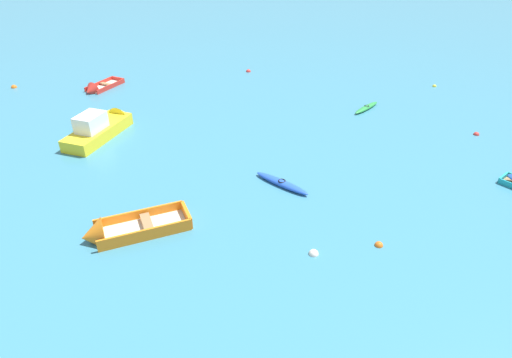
{
  "coord_description": "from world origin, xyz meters",
  "views": [
    {
      "loc": [
        -4.96,
        5.53,
        12.26
      ],
      "look_at": [
        0.0,
        24.55,
        0.15
      ],
      "focal_mm": 31.05,
      "sensor_mm": 36.0,
      "label": 1
    }
  ],
  "objects_px": {
    "kayak_green_midfield_right": "(366,108)",
    "mooring_buoy_trailing": "(434,86)",
    "kayak_blue_outer_right": "(282,183)",
    "mooring_buoy_far_field": "(314,254)",
    "rowboat_red_near_left": "(96,89)",
    "rowboat_orange_back_row_center": "(116,232)",
    "mooring_buoy_midfield": "(248,72)",
    "mooring_buoy_between_boats_right": "(379,246)",
    "mooring_buoy_between_boats_left": "(476,135)",
    "mooring_buoy_central": "(14,88)",
    "motor_launch_yellow_outer_left": "(102,126)"
  },
  "relations": [
    {
      "from": "mooring_buoy_trailing",
      "to": "mooring_buoy_between_boats_right",
      "type": "height_order",
      "value": "mooring_buoy_between_boats_right"
    },
    {
      "from": "mooring_buoy_midfield",
      "to": "mooring_buoy_trailing",
      "type": "bearing_deg",
      "value": -28.64
    },
    {
      "from": "rowboat_orange_back_row_center",
      "to": "mooring_buoy_midfield",
      "type": "distance_m",
      "value": 23.3
    },
    {
      "from": "mooring_buoy_between_boats_left",
      "to": "mooring_buoy_midfield",
      "type": "height_order",
      "value": "mooring_buoy_midfield"
    },
    {
      "from": "motor_launch_yellow_outer_left",
      "to": "mooring_buoy_between_boats_right",
      "type": "relative_size",
      "value": 15.29
    },
    {
      "from": "kayak_blue_outer_right",
      "to": "rowboat_orange_back_row_center",
      "type": "distance_m",
      "value": 8.48
    },
    {
      "from": "kayak_green_midfield_right",
      "to": "rowboat_red_near_left",
      "type": "xyz_separation_m",
      "value": [
        -18.75,
        8.64,
        0.03
      ]
    },
    {
      "from": "mooring_buoy_far_field",
      "to": "mooring_buoy_between_boats_right",
      "type": "bearing_deg",
      "value": -3.82
    },
    {
      "from": "mooring_buoy_far_field",
      "to": "mooring_buoy_trailing",
      "type": "bearing_deg",
      "value": 44.72
    },
    {
      "from": "kayak_green_midfield_right",
      "to": "mooring_buoy_trailing",
      "type": "relative_size",
      "value": 8.45
    },
    {
      "from": "mooring_buoy_between_boats_right",
      "to": "mooring_buoy_central",
      "type": "xyz_separation_m",
      "value": [
        -18.84,
        24.84,
        0.0
      ]
    },
    {
      "from": "kayak_green_midfield_right",
      "to": "kayak_blue_outer_right",
      "type": "relative_size",
      "value": 0.89
    },
    {
      "from": "mooring_buoy_between_boats_left",
      "to": "mooring_buoy_midfield",
      "type": "distance_m",
      "value": 19.23
    },
    {
      "from": "mooring_buoy_far_field",
      "to": "mooring_buoy_between_boats_right",
      "type": "distance_m",
      "value": 2.88
    },
    {
      "from": "rowboat_red_near_left",
      "to": "mooring_buoy_between_boats_left",
      "type": "distance_m",
      "value": 27.51
    },
    {
      "from": "rowboat_orange_back_row_center",
      "to": "mooring_buoy_between_boats_right",
      "type": "distance_m",
      "value": 11.31
    },
    {
      "from": "rowboat_orange_back_row_center",
      "to": "kayak_blue_outer_right",
      "type": "bearing_deg",
      "value": 14.58
    },
    {
      "from": "kayak_blue_outer_right",
      "to": "mooring_buoy_trailing",
      "type": "bearing_deg",
      "value": 34.14
    },
    {
      "from": "mooring_buoy_between_boats_left",
      "to": "motor_launch_yellow_outer_left",
      "type": "bearing_deg",
      "value": 165.35
    },
    {
      "from": "rowboat_red_near_left",
      "to": "mooring_buoy_between_boats_left",
      "type": "bearing_deg",
      "value": -30.97
    },
    {
      "from": "kayak_green_midfield_right",
      "to": "rowboat_red_near_left",
      "type": "distance_m",
      "value": 20.65
    },
    {
      "from": "mooring_buoy_midfield",
      "to": "kayak_green_midfield_right",
      "type": "bearing_deg",
      "value": -59.33
    },
    {
      "from": "mooring_buoy_between_boats_right",
      "to": "mooring_buoy_central",
      "type": "distance_m",
      "value": 31.18
    },
    {
      "from": "motor_launch_yellow_outer_left",
      "to": "mooring_buoy_trailing",
      "type": "height_order",
      "value": "motor_launch_yellow_outer_left"
    },
    {
      "from": "motor_launch_yellow_outer_left",
      "to": "mooring_buoy_trailing",
      "type": "xyz_separation_m",
      "value": [
        25.39,
        2.46,
        -0.56
      ]
    },
    {
      "from": "motor_launch_yellow_outer_left",
      "to": "mooring_buoy_between_boats_left",
      "type": "xyz_separation_m",
      "value": [
        22.8,
        -5.96,
        -0.56
      ]
    },
    {
      "from": "rowboat_orange_back_row_center",
      "to": "mooring_buoy_between_boats_right",
      "type": "bearing_deg",
      "value": -17.73
    },
    {
      "from": "mooring_buoy_between_boats_left",
      "to": "mooring_buoy_between_boats_right",
      "type": "height_order",
      "value": "same"
    },
    {
      "from": "kayak_green_midfield_right",
      "to": "mooring_buoy_between_boats_right",
      "type": "distance_m",
      "value": 15.08
    },
    {
      "from": "mooring_buoy_between_boats_left",
      "to": "mooring_buoy_between_boats_right",
      "type": "xyz_separation_m",
      "value": [
        -11.13,
        -8.19,
        0.0
      ]
    },
    {
      "from": "kayak_green_midfield_right",
      "to": "motor_launch_yellow_outer_left",
      "type": "bearing_deg",
      "value": 178.58
    },
    {
      "from": "rowboat_orange_back_row_center",
      "to": "mooring_buoy_trailing",
      "type": "relative_size",
      "value": 15.23
    },
    {
      "from": "mooring_buoy_trailing",
      "to": "mooring_buoy_between_boats_left",
      "type": "xyz_separation_m",
      "value": [
        -2.58,
        -8.42,
        0.0
      ]
    },
    {
      "from": "kayak_green_midfield_right",
      "to": "mooring_buoy_between_boats_right",
      "type": "height_order",
      "value": "kayak_green_midfield_right"
    },
    {
      "from": "kayak_blue_outer_right",
      "to": "mooring_buoy_midfield",
      "type": "xyz_separation_m",
      "value": [
        2.75,
        18.43,
        -0.15
      ]
    },
    {
      "from": "rowboat_orange_back_row_center",
      "to": "mooring_buoy_central",
      "type": "bearing_deg",
      "value": 110.66
    },
    {
      "from": "mooring_buoy_between_boats_left",
      "to": "mooring_buoy_central",
      "type": "height_order",
      "value": "mooring_buoy_central"
    },
    {
      "from": "kayak_blue_outer_right",
      "to": "mooring_buoy_central",
      "type": "height_order",
      "value": "kayak_blue_outer_right"
    },
    {
      "from": "rowboat_red_near_left",
      "to": "mooring_buoy_between_boats_right",
      "type": "relative_size",
      "value": 9.65
    },
    {
      "from": "kayak_blue_outer_right",
      "to": "mooring_buoy_far_field",
      "type": "relative_size",
      "value": 7.18
    },
    {
      "from": "kayak_blue_outer_right",
      "to": "mooring_buoy_central",
      "type": "bearing_deg",
      "value": 130.18
    },
    {
      "from": "mooring_buoy_trailing",
      "to": "rowboat_orange_back_row_center",
      "type": "bearing_deg",
      "value": -151.72
    },
    {
      "from": "mooring_buoy_between_boats_left",
      "to": "rowboat_red_near_left",
      "type": "bearing_deg",
      "value": 149.03
    },
    {
      "from": "rowboat_red_near_left",
      "to": "kayak_green_midfield_right",
      "type": "bearing_deg",
      "value": -24.75
    },
    {
      "from": "mooring_buoy_trailing",
      "to": "mooring_buoy_central",
      "type": "relative_size",
      "value": 0.7
    },
    {
      "from": "motor_launch_yellow_outer_left",
      "to": "kayak_blue_outer_right",
      "type": "bearing_deg",
      "value": -43.28
    },
    {
      "from": "kayak_blue_outer_right",
      "to": "rowboat_red_near_left",
      "type": "height_order",
      "value": "rowboat_red_near_left"
    },
    {
      "from": "kayak_green_midfield_right",
      "to": "rowboat_orange_back_row_center",
      "type": "height_order",
      "value": "rowboat_orange_back_row_center"
    },
    {
      "from": "rowboat_red_near_left",
      "to": "mooring_buoy_between_boats_right",
      "type": "xyz_separation_m",
      "value": [
        12.46,
        -22.35,
        -0.16
      ]
    },
    {
      "from": "kayak_green_midfield_right",
      "to": "mooring_buoy_central",
      "type": "relative_size",
      "value": 5.95
    }
  ]
}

